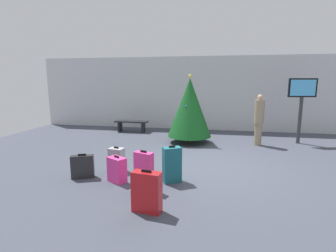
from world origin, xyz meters
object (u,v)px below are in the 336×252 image
Objects in this scene: holiday_tree at (190,107)px; traveller_0 at (259,119)px; waiting_bench at (131,124)px; flight_info_kiosk at (302,98)px; suitcase_1 at (147,192)px; suitcase_5 at (172,165)px; suitcase_2 at (117,159)px; suitcase_0 at (117,170)px; suitcase_3 at (144,171)px; suitcase_4 at (83,167)px.

traveller_0 is (2.34, 0.06, -0.34)m from holiday_tree.
flight_info_kiosk is at bearing -7.43° from waiting_bench.
suitcase_1 is 0.90× the size of suitcase_5.
traveller_0 is 2.11× the size of suitcase_5.
flight_info_kiosk is 3.71× the size of suitcase_2.
traveller_0 is 5.31m from suitcase_0.
suitcase_0 is at bearing 158.46° from suitcase_3.
suitcase_5 is at bearing -62.59° from waiting_bench.
holiday_tree is 4.26m from suitcase_3.
suitcase_1 is 1.35m from suitcase_5.
suitcase_4 is (-4.36, -3.86, -0.65)m from traveller_0.
flight_info_kiosk is 6.80m from suitcase_0.
flight_info_kiosk is at bearing 37.15° from suitcase_4.
traveller_0 reaches higher than suitcase_1.
suitcase_3 reaches higher than suitcase_2.
suitcase_0 is (-3.51, -3.94, -0.64)m from traveller_0.
flight_info_kiosk is (3.78, 0.60, 0.35)m from holiday_tree.
suitcase_5 reaches higher than suitcase_1.
flight_info_kiosk reaches higher than suitcase_0.
suitcase_1 is 1.31× the size of suitcase_4.
suitcase_0 is (-1.17, -3.87, -0.98)m from holiday_tree.
traveller_0 is 5.09m from suitcase_3.
suitcase_5 is at bearing -131.50° from flight_info_kiosk.
holiday_tree is at bearing 83.38° from suitcase_3.
flight_info_kiosk is 2.76× the size of suitcase_3.
holiday_tree is 3.76m from suitcase_5.
suitcase_5 is at bearing 10.20° from suitcase_0.
flight_info_kiosk is 1.68m from traveller_0.
waiting_bench is (-6.42, 0.84, -1.24)m from flight_info_kiosk.
suitcase_1 is 2.17m from suitcase_2.
traveller_0 is at bearing 48.31° from suitcase_0.
waiting_bench is at bearing 117.41° from suitcase_5.
waiting_bench is 2.37× the size of suitcase_0.
waiting_bench is 5.27m from suitcase_4.
waiting_bench is at bearing 110.83° from suitcase_1.
suitcase_3 reaches higher than waiting_bench.
suitcase_3 is at bearing -44.00° from suitcase_2.
traveller_0 reaches higher than suitcase_0.
waiting_bench is (-2.63, 1.44, -0.90)m from holiday_tree.
suitcase_1 reaches higher than suitcase_2.
suitcase_5 is (0.49, 0.48, -0.00)m from suitcase_3.
suitcase_2 reaches higher than suitcase_0.
traveller_0 reaches higher than suitcase_2.
holiday_tree reaches higher than suitcase_5.
holiday_tree is 4.16m from suitcase_0.
holiday_tree is 2.92× the size of suitcase_5.
suitcase_2 is at bearing 112.44° from suitcase_0.
traveller_0 reaches higher than suitcase_5.
suitcase_2 reaches higher than suitcase_4.
suitcase_2 is (-1.25, 1.78, -0.06)m from suitcase_1.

